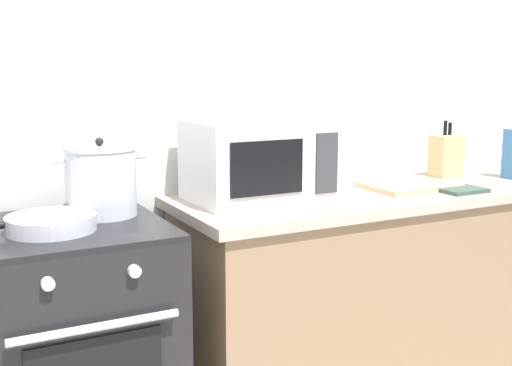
# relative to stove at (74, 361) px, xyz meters

# --- Properties ---
(back_wall) EXTENTS (4.40, 0.10, 2.50)m
(back_wall) POSITION_rel_stove_xyz_m (0.65, 0.37, 0.79)
(back_wall) COLOR silver
(back_wall) RESTS_ON ground_plane
(lower_cabinet_right) EXTENTS (1.64, 0.56, 0.88)m
(lower_cabinet_right) POSITION_rel_stove_xyz_m (1.25, 0.02, -0.02)
(lower_cabinet_right) COLOR #8C7051
(lower_cabinet_right) RESTS_ON ground_plane
(countertop_right) EXTENTS (1.70, 0.60, 0.04)m
(countertop_right) POSITION_rel_stove_xyz_m (1.25, 0.02, 0.44)
(countertop_right) COLOR #ADA393
(countertop_right) RESTS_ON lower_cabinet_right
(stove) EXTENTS (0.60, 0.64, 0.92)m
(stove) POSITION_rel_stove_xyz_m (0.00, 0.00, 0.00)
(stove) COLOR black
(stove) RESTS_ON ground_plane
(stock_pot) EXTENTS (0.32, 0.24, 0.26)m
(stock_pot) POSITION_rel_stove_xyz_m (0.14, 0.09, 0.58)
(stock_pot) COLOR silver
(stock_pot) RESTS_ON stove
(frying_pan) EXTENTS (0.47, 0.27, 0.05)m
(frying_pan) POSITION_rel_stove_xyz_m (-0.06, -0.05, 0.48)
(frying_pan) COLOR silver
(frying_pan) RESTS_ON stove
(microwave) EXTENTS (0.50, 0.37, 0.30)m
(microwave) POSITION_rel_stove_xyz_m (0.72, 0.08, 0.61)
(microwave) COLOR white
(microwave) RESTS_ON countertop_right
(cutting_board) EXTENTS (0.36, 0.26, 0.02)m
(cutting_board) POSITION_rel_stove_xyz_m (1.39, 0.00, 0.47)
(cutting_board) COLOR tan
(cutting_board) RESTS_ON countertop_right
(knife_block) EXTENTS (0.13, 0.10, 0.26)m
(knife_block) POSITION_rel_stove_xyz_m (1.71, 0.14, 0.56)
(knife_block) COLOR tan
(knife_block) RESTS_ON countertop_right
(oven_mitt) EXTENTS (0.18, 0.14, 0.02)m
(oven_mitt) POSITION_rel_stove_xyz_m (1.52, -0.16, 0.47)
(oven_mitt) COLOR #384C42
(oven_mitt) RESTS_ON countertop_right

